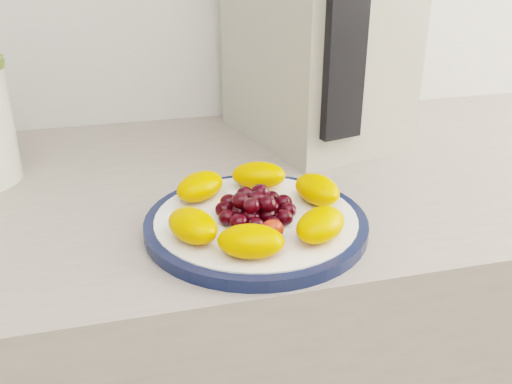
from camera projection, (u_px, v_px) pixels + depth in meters
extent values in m
cylinder|color=#0F1838|center=(256.00, 224.00, 0.69)|extent=(0.27, 0.27, 0.01)
cylinder|color=white|center=(256.00, 223.00, 0.69)|extent=(0.24, 0.24, 0.02)
cube|color=#A5A090|center=(316.00, 29.00, 0.93)|extent=(0.27, 0.33, 0.36)
cube|color=black|center=(345.00, 44.00, 0.78)|extent=(0.07, 0.03, 0.27)
ellipsoid|color=orange|center=(317.00, 189.00, 0.71)|extent=(0.06, 0.08, 0.03)
ellipsoid|color=orange|center=(259.00, 175.00, 0.75)|extent=(0.08, 0.07, 0.03)
ellipsoid|color=orange|center=(200.00, 186.00, 0.72)|extent=(0.08, 0.08, 0.03)
ellipsoid|color=orange|center=(193.00, 226.00, 0.63)|extent=(0.07, 0.08, 0.03)
ellipsoid|color=orange|center=(251.00, 241.00, 0.60)|extent=(0.08, 0.07, 0.03)
ellipsoid|color=orange|center=(321.00, 225.00, 0.63)|extent=(0.08, 0.08, 0.03)
ellipsoid|color=black|center=(256.00, 210.00, 0.68)|extent=(0.02, 0.02, 0.02)
ellipsoid|color=black|center=(272.00, 208.00, 0.68)|extent=(0.02, 0.02, 0.02)
ellipsoid|color=black|center=(260.00, 202.00, 0.69)|extent=(0.02, 0.02, 0.02)
ellipsoid|color=black|center=(245.00, 205.00, 0.69)|extent=(0.02, 0.02, 0.02)
ellipsoid|color=black|center=(240.00, 212.00, 0.67)|extent=(0.02, 0.02, 0.02)
ellipsoid|color=black|center=(251.00, 217.00, 0.66)|extent=(0.02, 0.02, 0.02)
ellipsoid|color=black|center=(268.00, 216.00, 0.67)|extent=(0.02, 0.02, 0.02)
ellipsoid|color=black|center=(283.00, 203.00, 0.69)|extent=(0.02, 0.02, 0.02)
ellipsoid|color=black|center=(272.00, 198.00, 0.71)|extent=(0.02, 0.02, 0.02)
ellipsoid|color=black|center=(256.00, 196.00, 0.71)|extent=(0.02, 0.02, 0.02)
ellipsoid|color=black|center=(241.00, 198.00, 0.71)|extent=(0.02, 0.02, 0.02)
ellipsoid|color=black|center=(229.00, 202.00, 0.70)|extent=(0.02, 0.02, 0.02)
ellipsoid|color=black|center=(224.00, 210.00, 0.68)|extent=(0.02, 0.02, 0.02)
ellipsoid|color=black|center=(227.00, 217.00, 0.66)|extent=(0.02, 0.02, 0.02)
ellipsoid|color=black|center=(239.00, 222.00, 0.65)|extent=(0.02, 0.02, 0.02)
ellipsoid|color=black|center=(256.00, 226.00, 0.64)|extent=(0.02, 0.02, 0.02)
ellipsoid|color=black|center=(273.00, 224.00, 0.65)|extent=(0.02, 0.02, 0.02)
ellipsoid|color=black|center=(285.00, 218.00, 0.66)|extent=(0.02, 0.02, 0.02)
ellipsoid|color=black|center=(288.00, 210.00, 0.68)|extent=(0.02, 0.02, 0.02)
ellipsoid|color=black|center=(256.00, 199.00, 0.67)|extent=(0.02, 0.02, 0.02)
ellipsoid|color=black|center=(260.00, 192.00, 0.69)|extent=(0.02, 0.02, 0.02)
ellipsoid|color=black|center=(245.00, 194.00, 0.68)|extent=(0.02, 0.02, 0.02)
ellipsoid|color=black|center=(241.00, 201.00, 0.67)|extent=(0.02, 0.02, 0.02)
ellipsoid|color=black|center=(252.00, 206.00, 0.66)|extent=(0.02, 0.02, 0.02)
ellipsoid|color=black|center=(267.00, 204.00, 0.66)|extent=(0.02, 0.02, 0.02)
ellipsoid|color=red|center=(249.00, 236.00, 0.62)|extent=(0.03, 0.03, 0.02)
ellipsoid|color=red|center=(272.00, 230.00, 0.63)|extent=(0.04, 0.03, 0.02)
ellipsoid|color=red|center=(266.00, 245.00, 0.60)|extent=(0.04, 0.04, 0.02)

